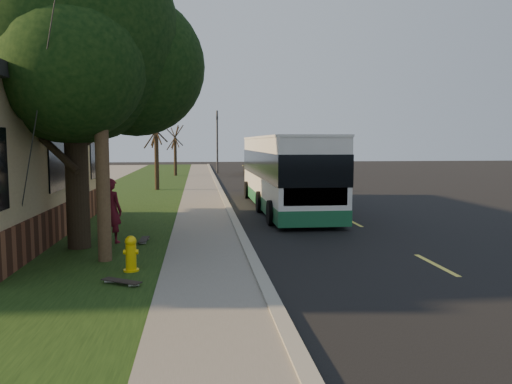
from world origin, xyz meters
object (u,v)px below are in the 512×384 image
utility_pole (99,53)px  skateboarder (111,211)px  traffic_signal (217,137)px  skateboard_spare (121,281)px  distant_car (257,164)px  fire_hydrant (131,254)px  transit_bus (285,171)px  leafy_tree (75,42)px  bare_tree_near (157,152)px  bare_tree_far (175,151)px  skateboard_main (144,240)px

utility_pole → skateboarder: utility_pole is taller
traffic_signal → skateboard_spare: bearing=-95.2°
distant_car → utility_pole: bearing=-102.2°
skateboarder → traffic_signal: bearing=-67.4°
fire_hydrant → traffic_signal: size_ratio=0.13×
fire_hydrant → transit_bus: (4.89, 9.66, 1.14)m
utility_pole → distant_car: size_ratio=1.80×
fire_hydrant → traffic_signal: (3.10, 34.00, 2.73)m
traffic_signal → leafy_tree: bearing=-98.5°
fire_hydrant → skateboarder: (-0.89, 3.05, 0.49)m
bare_tree_near → distant_car: bare_tree_near is taller
utility_pole → bare_tree_far: size_ratio=2.25×
traffic_signal → skateboard_spare: (-3.15, -34.97, -3.04)m
traffic_signal → transit_bus: traffic_signal is taller
bare_tree_near → skateboard_main: size_ratio=5.17×
bare_tree_far → skateboard_spare: 31.03m
bare_tree_near → traffic_signal: traffic_signal is taller
distant_car → bare_tree_near: bearing=-117.3°
leafy_tree → traffic_signal: 31.76m
fire_hydrant → traffic_signal: 34.25m
skateboard_spare → bare_tree_near: bearing=92.6°
bare_tree_far → skateboarder: bearing=-91.0°
leafy_tree → skateboard_main: (1.51, 0.42, -5.04)m
fire_hydrant → transit_bus: 10.89m
bare_tree_near → skateboarder: size_ratio=2.52×
fire_hydrant → leafy_tree: bearing=120.7°
leafy_tree → bare_tree_far: 27.56m
skateboarder → distant_car: bearing=-74.2°
utility_pole → leafy_tree: size_ratio=1.16×
fire_hydrant → bare_tree_near: size_ratio=0.17×
bare_tree_far → distant_car: (6.70, 1.51, -1.14)m
utility_pole → transit_bus: 10.76m
utility_pole → skateboard_main: bearing=72.8°
skateboarder → skateboard_main: skateboarder is taller
bare_tree_near → transit_bus: 10.17m
skateboarder → utility_pole: bearing=125.0°
skateboard_spare → distant_car: distant_car is taller
fire_hydrant → utility_pole: (-0.71, 0.99, 4.20)m
skateboard_spare → transit_bus: bearing=65.1°
transit_bus → utility_pole: bearing=-122.8°
fire_hydrant → skateboard_spare: bearing=-93.2°
utility_pole → skateboard_spare: (0.65, -1.97, -4.50)m
leafy_tree → utility_pole: bearing=-62.4°
bare_tree_far → skateboard_spare: bare_tree_far is taller
utility_pole → bare_tree_far: (0.31, 29.01, -2.63)m
leafy_tree → traffic_signal: bearing=81.5°
traffic_signal → skateboard_main: 31.24m
traffic_signal → distant_car: (3.20, -2.49, -2.30)m
transit_bus → skateboarder: transit_bus is taller
transit_bus → skateboarder: bearing=-131.1°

